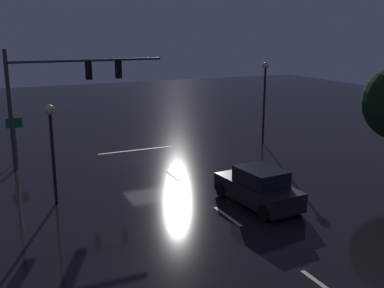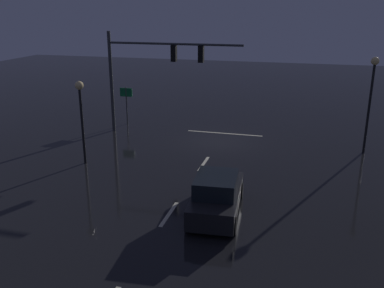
# 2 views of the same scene
# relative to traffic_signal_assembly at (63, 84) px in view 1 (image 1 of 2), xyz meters

# --- Properties ---
(ground_plane) EXTENTS (80.00, 80.00, 0.00)m
(ground_plane) POSITION_rel_traffic_signal_assembly_xyz_m (-4.54, 0.71, -4.56)
(ground_plane) COLOR black
(traffic_signal_assembly) EXTENTS (8.74, 0.47, 6.54)m
(traffic_signal_assembly) POSITION_rel_traffic_signal_assembly_xyz_m (0.00, 0.00, 0.00)
(traffic_signal_assembly) COLOR #383A3D
(traffic_signal_assembly) RESTS_ON ground_plane
(lane_dash_far) EXTENTS (0.16, 2.20, 0.01)m
(lane_dash_far) POSITION_rel_traffic_signal_assembly_xyz_m (-4.54, 4.71, -4.55)
(lane_dash_far) COLOR beige
(lane_dash_far) RESTS_ON ground_plane
(lane_dash_mid) EXTENTS (0.16, 2.20, 0.01)m
(lane_dash_mid) POSITION_rel_traffic_signal_assembly_xyz_m (-4.54, 10.71, -4.55)
(lane_dash_mid) COLOR beige
(lane_dash_mid) RESTS_ON ground_plane
(lane_dash_near) EXTENTS (0.16, 2.20, 0.01)m
(lane_dash_near) POSITION_rel_traffic_signal_assembly_xyz_m (-4.54, 16.71, -4.55)
(lane_dash_near) COLOR beige
(lane_dash_near) RESTS_ON ground_plane
(stop_bar) EXTENTS (5.00, 0.16, 0.01)m
(stop_bar) POSITION_rel_traffic_signal_assembly_xyz_m (-4.54, -1.19, -4.55)
(stop_bar) COLOR beige
(stop_bar) RESTS_ON ground_plane
(car_approaching) EXTENTS (2.19, 4.47, 1.70)m
(car_approaching) POSITION_rel_traffic_signal_assembly_xyz_m (-6.38, 10.16, -3.76)
(car_approaching) COLOR black
(car_approaching) RESTS_ON ground_plane
(street_lamp_left_kerb) EXTENTS (0.44, 0.44, 5.44)m
(street_lamp_left_kerb) POSITION_rel_traffic_signal_assembly_xyz_m (-13.00, 0.51, -0.79)
(street_lamp_left_kerb) COLOR black
(street_lamp_left_kerb) RESTS_ON ground_plane
(street_lamp_right_kerb) EXTENTS (0.44, 0.44, 4.43)m
(street_lamp_right_kerb) POSITION_rel_traffic_signal_assembly_xyz_m (1.63, 6.24, -1.40)
(street_lamp_right_kerb) COLOR black
(street_lamp_right_kerb) RESTS_ON ground_plane
(route_sign) EXTENTS (0.90, 0.09, 2.64)m
(route_sign) POSITION_rel_traffic_signal_assembly_xyz_m (2.61, -1.72, -2.66)
(route_sign) COLOR #383A3D
(route_sign) RESTS_ON ground_plane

